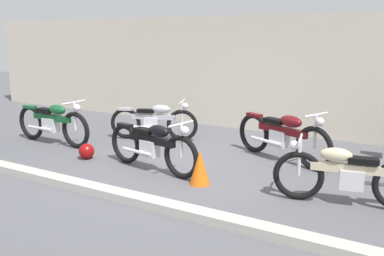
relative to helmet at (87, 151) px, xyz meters
The scene contains 10 objects.
ground_plane 1.83m from the helmet, 15.99° to the left, with size 40.00×40.00×0.00m, color #56565B.
building_wall 4.49m from the helmet, 66.12° to the left, with size 18.00×0.30×2.74m, color beige.
curb_strip 2.14m from the helmet, 35.18° to the right, with size 18.00×0.24×0.12m, color #B7B2A8.
helmet is the anchor object (origin of this frame).
traffic_cone 2.51m from the helmet, ahead, with size 0.32×0.32×0.55m, color orange.
motorcycle_maroon 3.66m from the helmet, 28.24° to the left, with size 2.07×1.05×0.99m.
motorcycle_green 1.52m from the helmet, 161.40° to the left, with size 2.17×0.60×0.97m.
motorcycle_cream 4.63m from the helmet, ahead, with size 1.98×0.68×0.90m.
motorcycle_silver 1.89m from the helmet, 82.26° to the left, with size 1.88×0.89×0.89m.
motorcycle_black 1.51m from the helmet, ahead, with size 2.04×0.62×0.92m.
Camera 1 is at (3.74, -6.01, 2.27)m, focal length 38.94 mm.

